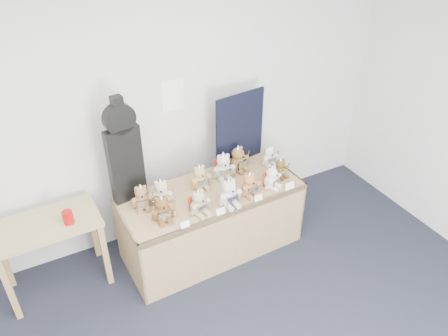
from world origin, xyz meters
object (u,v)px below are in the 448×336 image
teddy_front_centre (229,193)px  teddy_front_far_right (272,178)px  teddy_back_end (269,157)px  teddy_back_right (238,160)px  teddy_back_centre_right (224,167)px  teddy_back_far_left (142,198)px  red_cup (68,217)px  teddy_back_left (161,193)px  teddy_front_end (280,169)px  display_table (215,208)px  side_table (48,234)px  teddy_front_far_left (162,209)px  teddy_back_centre_left (200,178)px  guitar_case (124,152)px  teddy_front_right (250,185)px  teddy_front_left (199,203)px

teddy_front_centre → teddy_front_far_right: teddy_front_centre is taller
teddy_front_far_right → teddy_back_end: (0.19, 0.33, -0.01)m
teddy_back_right → teddy_back_centre_right: bearing=179.3°
teddy_back_centre_right → teddy_front_centre: bearing=-100.0°
teddy_back_right → teddy_back_far_left: (-1.03, -0.13, -0.01)m
red_cup → teddy_back_left: 0.79m
teddy_front_end → teddy_back_left: size_ratio=0.80×
teddy_back_right → display_table: bearing=-163.0°
side_table → teddy_front_far_right: size_ratio=3.61×
red_cup → teddy_front_end: 1.95m
red_cup → teddy_front_far_left: bearing=-22.9°
side_table → teddy_back_centre_left: 1.39m
display_table → teddy_back_right: bearing=31.8°
teddy_front_far_right → teddy_back_left: teddy_back_left is taller
teddy_back_end → teddy_back_right: bearing=167.1°
display_table → teddy_back_centre_right: bearing=43.9°
guitar_case → red_cup: (-0.56, -0.12, -0.40)m
teddy_front_centre → teddy_front_right: (0.23, 0.03, -0.01)m
teddy_front_left → teddy_back_end: 1.01m
teddy_front_far_left → teddy_front_end: 1.23m
teddy_front_left → teddy_front_end: bearing=-4.7°
guitar_case → teddy_front_left: size_ratio=3.74×
teddy_back_centre_left → teddy_back_end: teddy_back_centre_left is taller
teddy_front_end → teddy_back_centre_right: teddy_back_centre_right is taller
teddy_front_centre → teddy_back_left: teddy_front_centre is taller
teddy_front_far_right → teddy_front_end: (0.17, 0.11, -0.01)m
teddy_front_left → teddy_front_end: (0.92, 0.14, -0.02)m
guitar_case → teddy_front_far_left: (0.15, -0.43, -0.37)m
guitar_case → teddy_front_far_left: 0.59m
side_table → teddy_front_left: teddy_front_left is taller
teddy_front_right → teddy_front_far_right: teddy_front_right is taller
teddy_back_right → teddy_back_end: teddy_back_right is taller
teddy_front_far_left → teddy_back_left: 0.23m
teddy_front_left → teddy_front_right: size_ratio=1.00×
teddy_front_far_left → teddy_back_left: (0.07, 0.22, -0.00)m
teddy_front_centre → side_table: bearing=160.2°
teddy_front_far_right → teddy_back_centre_right: (-0.33, 0.34, 0.02)m
teddy_front_far_right → teddy_front_right: bearing=159.1°
teddy_front_end → teddy_back_far_left: 1.34m
teddy_back_left → teddy_back_centre_left: 0.40m
teddy_front_far_left → teddy_front_left: size_ratio=1.03×
teddy_back_centre_left → teddy_back_centre_right: teddy_back_centre_right is taller
teddy_front_right → teddy_front_end: 0.43m
red_cup → teddy_front_centre: (1.30, -0.37, 0.04)m
red_cup → teddy_front_right: size_ratio=0.44×
side_table → teddy_front_left: size_ratio=3.34×
display_table → red_cup: red_cup is taller
display_table → guitar_case: bearing=152.8°
teddy_front_far_left → teddy_back_far_left: teddy_front_far_left is taller
guitar_case → teddy_front_right: size_ratio=3.73×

